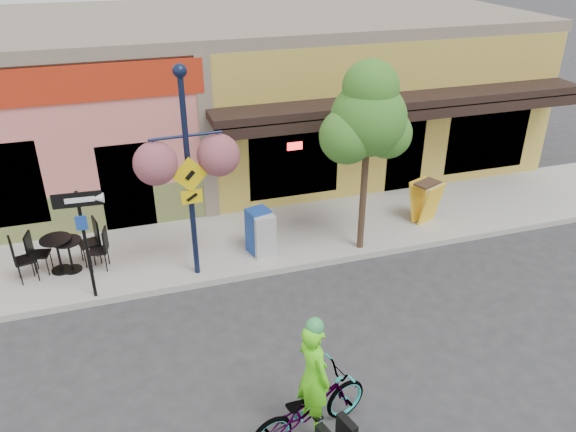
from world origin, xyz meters
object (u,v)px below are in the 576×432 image
object	(u,v)px
street_tree	(366,159)
cyclist_rider	(313,388)
building	(216,91)
one_way_sign	(86,246)
newspaper_box_grey	(263,235)
lamp_post	(189,177)
newspaper_box_blue	(258,231)
bicycle	(309,407)

from	to	relation	value
street_tree	cyclist_rider	bearing A→B (deg)	-121.61
building	one_way_sign	xyz separation A→B (m)	(-3.91, -6.85, -0.94)
newspaper_box_grey	cyclist_rider	bearing A→B (deg)	-101.94
one_way_sign	building	bearing A→B (deg)	63.69
lamp_post	newspaper_box_grey	distance (m)	2.34
building	street_tree	world-z (taller)	building
newspaper_box_blue	newspaper_box_grey	xyz separation A→B (m)	(0.07, -0.18, -0.03)
building	newspaper_box_blue	size ratio (longest dim) A/B	17.35
newspaper_box_blue	street_tree	size ratio (longest dim) A/B	0.24
newspaper_box_grey	one_way_sign	bearing A→B (deg)	-176.75
lamp_post	building	bearing A→B (deg)	71.64
one_way_sign	newspaper_box_grey	bearing A→B (deg)	11.51
one_way_sign	newspaper_box_grey	size ratio (longest dim) A/B	2.33
one_way_sign	lamp_post	bearing A→B (deg)	9.90
cyclist_rider	newspaper_box_grey	bearing A→B (deg)	-22.34
lamp_post	newspaper_box_grey	world-z (taller)	lamp_post
bicycle	lamp_post	xyz separation A→B (m)	(-0.90, 4.65, 1.85)
cyclist_rider	street_tree	world-z (taller)	street_tree
lamp_post	newspaper_box_blue	xyz separation A→B (m)	(1.49, 0.46, -1.70)
bicycle	newspaper_box_grey	bearing A→B (deg)	-22.91
lamp_post	newspaper_box_blue	bearing A→B (deg)	14.14
one_way_sign	bicycle	bearing A→B (deg)	-52.48
building	lamp_post	distance (m)	6.85
lamp_post	street_tree	world-z (taller)	lamp_post
one_way_sign	cyclist_rider	bearing A→B (deg)	-52.03
street_tree	bicycle	bearing A→B (deg)	-122.06
one_way_sign	newspaper_box_blue	world-z (taller)	one_way_sign
cyclist_rider	newspaper_box_blue	distance (m)	5.15
cyclist_rider	one_way_sign	size ratio (longest dim) A/B	0.76
building	cyclist_rider	bearing A→B (deg)	-94.38
newspaper_box_grey	street_tree	size ratio (longest dim) A/B	0.23
building	bicycle	distance (m)	11.43
newspaper_box_blue	lamp_post	bearing A→B (deg)	-177.87
newspaper_box_blue	newspaper_box_grey	bearing A→B (deg)	-84.84
newspaper_box_blue	cyclist_rider	bearing A→B (deg)	-111.15
building	newspaper_box_grey	distance (m)	6.53
bicycle	street_tree	world-z (taller)	street_tree
cyclist_rider	newspaper_box_grey	size ratio (longest dim) A/B	1.78
cyclist_rider	bicycle	bearing A→B (deg)	74.72
lamp_post	newspaper_box_blue	distance (m)	2.31
cyclist_rider	one_way_sign	world-z (taller)	one_way_sign
building	lamp_post	world-z (taller)	lamp_post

